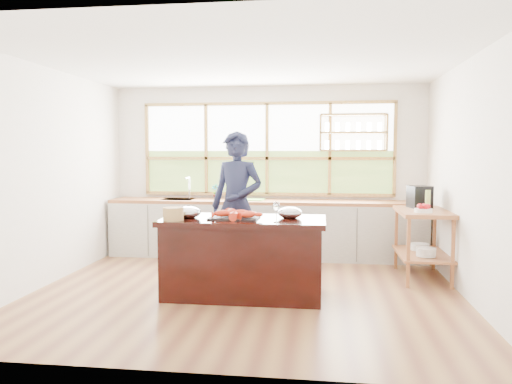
% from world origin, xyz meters
% --- Properties ---
extents(ground_plane, '(5.00, 5.00, 0.00)m').
position_xyz_m(ground_plane, '(0.00, 0.00, 0.00)').
color(ground_plane, olive).
extents(room_shell, '(5.02, 4.52, 2.71)m').
position_xyz_m(room_shell, '(0.02, 0.51, 1.75)').
color(room_shell, white).
rests_on(room_shell, ground_plane).
extents(back_counter, '(4.90, 0.63, 0.90)m').
position_xyz_m(back_counter, '(-0.02, 1.94, 0.45)').
color(back_counter, beige).
rests_on(back_counter, ground_plane).
extents(right_shelf_unit, '(0.62, 1.10, 0.90)m').
position_xyz_m(right_shelf_unit, '(2.19, 0.89, 0.60)').
color(right_shelf_unit, '#935635').
rests_on(right_shelf_unit, ground_plane).
extents(island, '(1.85, 0.90, 0.90)m').
position_xyz_m(island, '(0.00, -0.20, 0.45)').
color(island, black).
rests_on(island, ground_plane).
extents(cook, '(0.80, 0.64, 1.92)m').
position_xyz_m(cook, '(-0.21, 0.54, 0.96)').
color(cook, '#191D36').
rests_on(cook, ground_plane).
extents(potted_plant, '(0.15, 0.11, 0.24)m').
position_xyz_m(potted_plant, '(-0.81, 2.00, 1.02)').
color(potted_plant, slate).
rests_on(potted_plant, back_counter).
extents(cutting_board, '(0.43, 0.34, 0.01)m').
position_xyz_m(cutting_board, '(-0.22, 1.94, 0.91)').
color(cutting_board, '#66B73C').
rests_on(cutting_board, back_counter).
extents(espresso_machine, '(0.32, 0.34, 0.30)m').
position_xyz_m(espresso_machine, '(2.19, 1.16, 1.05)').
color(espresso_machine, black).
rests_on(espresso_machine, right_shelf_unit).
extents(wine_bottle, '(0.08, 0.08, 0.26)m').
position_xyz_m(wine_bottle, '(2.24, 0.88, 1.03)').
color(wine_bottle, '#A9C559').
rests_on(wine_bottle, right_shelf_unit).
extents(fruit_bowl, '(0.22, 0.22, 0.11)m').
position_xyz_m(fruit_bowl, '(2.14, 0.63, 0.95)').
color(fruit_bowl, silver).
rests_on(fruit_bowl, right_shelf_unit).
extents(slate_board, '(0.55, 0.41, 0.02)m').
position_xyz_m(slate_board, '(-0.10, -0.24, 0.91)').
color(slate_board, black).
rests_on(slate_board, island).
extents(lobster_pile, '(0.52, 0.48, 0.08)m').
position_xyz_m(lobster_pile, '(-0.08, -0.27, 0.96)').
color(lobster_pile, red).
rests_on(lobster_pile, slate_board).
extents(mixing_bowl_left, '(0.29, 0.29, 0.14)m').
position_xyz_m(mixing_bowl_left, '(-0.64, -0.25, 0.96)').
color(mixing_bowl_left, '#AEB0B5').
rests_on(mixing_bowl_left, island).
extents(mixing_bowl_right, '(0.28, 0.28, 0.14)m').
position_xyz_m(mixing_bowl_right, '(0.52, -0.11, 0.96)').
color(mixing_bowl_right, '#AEB0B5').
rests_on(mixing_bowl_right, island).
extents(wine_glass, '(0.08, 0.08, 0.22)m').
position_xyz_m(wine_glass, '(0.40, -0.47, 1.06)').
color(wine_glass, silver).
rests_on(wine_glass, island).
extents(wicker_basket, '(0.23, 0.23, 0.14)m').
position_xyz_m(wicker_basket, '(-0.74, -0.49, 0.97)').
color(wicker_basket, '#B18F4A').
rests_on(wicker_basket, island).
extents(parchment_roll, '(0.16, 0.31, 0.08)m').
position_xyz_m(parchment_roll, '(-0.80, -0.06, 0.94)').
color(parchment_roll, silver).
rests_on(parchment_roll, island).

